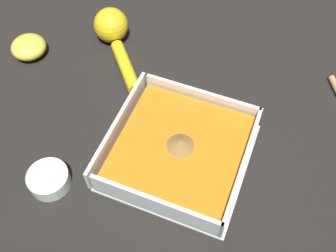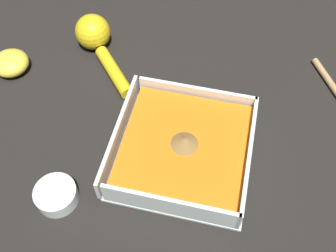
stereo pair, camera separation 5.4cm
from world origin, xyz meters
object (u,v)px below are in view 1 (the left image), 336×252
spice_bowl (49,180)px  lemon_half (29,47)px  lemon_squeezer (114,32)px  square_dish (178,150)px

spice_bowl → lemon_half: (-0.23, -0.18, 0.01)m
lemon_squeezer → spice_bowl: bearing=146.2°
square_dish → lemon_half: (-0.11, -0.35, -0.00)m
square_dish → lemon_squeezer: (-0.20, -0.21, 0.01)m
spice_bowl → lemon_squeezer: (-0.31, -0.04, 0.02)m
lemon_squeezer → lemon_half: size_ratio=2.36×
square_dish → spice_bowl: size_ratio=3.33×
spice_bowl → lemon_half: 0.29m
lemon_half → square_dish: bearing=72.3°
spice_bowl → lemon_half: size_ratio=0.95×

